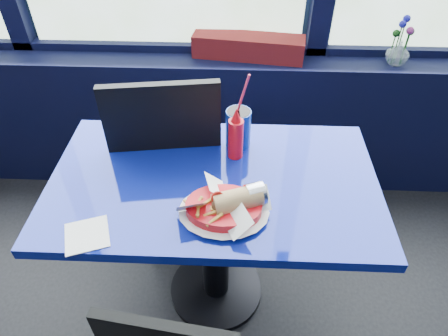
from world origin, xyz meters
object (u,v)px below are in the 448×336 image
planter_box (248,46)px  flower_vase (399,50)px  ketchup_bottle (236,136)px  food_basket (226,207)px  near_table (214,212)px  soda_cup (238,127)px  chair_near_back (178,156)px

planter_box → flower_vase: 0.75m
planter_box → ketchup_bottle: ketchup_bottle is taller
planter_box → ketchup_bottle: bearing=-85.9°
planter_box → food_basket: (-0.07, -1.05, -0.07)m
planter_box → flower_vase: bearing=4.3°
near_table → soda_cup: bearing=67.8°
near_table → chair_near_back: bearing=120.8°
chair_near_back → ketchup_bottle: chair_near_back is taller
flower_vase → food_basket: size_ratio=0.86×
food_basket → soda_cup: soda_cup is taller
flower_vase → ketchup_bottle: size_ratio=1.11×
chair_near_back → ketchup_bottle: (0.26, -0.17, 0.25)m
chair_near_back → food_basket: 0.57m
near_table → ketchup_bottle: 0.32m
ketchup_bottle → soda_cup: 0.07m
chair_near_back → planter_box: size_ratio=1.82×
chair_near_back → food_basket: chair_near_back is taller
flower_vase → food_basket: bearing=-129.1°
chair_near_back → planter_box: (0.31, 0.57, 0.26)m
food_basket → near_table: bearing=111.2°
food_basket → ketchup_bottle: ketchup_bottle is taller
planter_box → food_basket: size_ratio=2.03×
chair_near_back → soda_cup: (0.27, -0.10, 0.24)m
planter_box → ketchup_bottle: (-0.05, -0.75, -0.01)m
chair_near_back → soda_cup: soda_cup is taller
near_table → flower_vase: size_ratio=4.98×
food_basket → ketchup_bottle: (0.03, 0.31, 0.06)m
ketchup_bottle → planter_box: bearing=86.3°
near_table → food_basket: food_basket is taller
planter_box → food_basket: planter_box is taller
planter_box → flower_vase: flower_vase is taller
ketchup_bottle → soda_cup: (0.01, 0.07, -0.01)m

